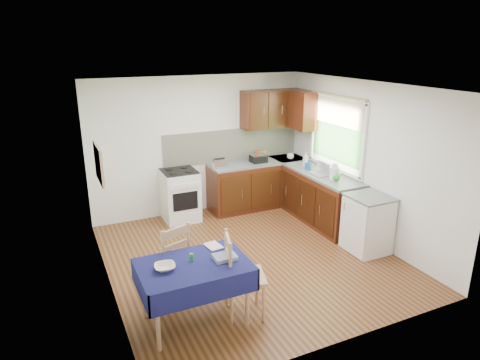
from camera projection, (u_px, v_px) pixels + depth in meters
name	position (u px, v px, depth m)	size (l,w,h in m)	color
floor	(250.00, 257.00, 6.36)	(4.20, 4.20, 0.00)	#4A2813
ceiling	(251.00, 86.00, 5.59)	(4.00, 4.20, 0.02)	silver
wall_back	(200.00, 145.00, 7.78)	(4.00, 0.02, 2.50)	white
wall_front	(346.00, 236.00, 4.16)	(4.00, 0.02, 2.50)	white
wall_left	(103.00, 198.00, 5.17)	(0.02, 4.20, 2.50)	white
wall_right	(364.00, 161.00, 6.77)	(0.02, 4.20, 2.50)	white
base_cabinets	(286.00, 191.00, 7.85)	(1.90, 2.30, 0.86)	black
worktop_back	(258.00, 162.00, 8.06)	(1.90, 0.60, 0.04)	slate
worktop_right	(323.00, 175.00, 7.33)	(0.60, 1.70, 0.04)	slate
worktop_corner	(288.00, 159.00, 8.32)	(0.60, 0.60, 0.04)	slate
splashback	(233.00, 145.00, 8.05)	(2.70, 0.02, 0.60)	beige
upper_cabinets	(282.00, 109.00, 7.95)	(1.20, 0.85, 0.70)	black
stove	(180.00, 195.00, 7.57)	(0.60, 0.61, 0.92)	white
window	(337.00, 128.00, 7.24)	(0.04, 1.48, 1.26)	#295422
fridge	(368.00, 224.00, 6.43)	(0.58, 0.60, 0.89)	white
corkboard	(99.00, 164.00, 5.34)	(0.04, 0.62, 0.47)	#A77B53
dining_table	(194.00, 272.00, 4.72)	(1.21, 0.82, 0.73)	#101242
chair_far	(170.00, 258.00, 5.23)	(0.56, 0.56, 1.00)	#A77B53
chair_near	(241.00, 273.00, 4.89)	(0.55, 0.55, 1.02)	#A77B53
toaster	(219.00, 163.00, 7.61)	(0.24, 0.15, 0.18)	silver
sandwich_press	(258.00, 158.00, 7.98)	(0.28, 0.24, 0.16)	black
sauce_bottle	(256.00, 157.00, 7.86)	(0.05, 0.05, 0.24)	red
yellow_packet	(262.00, 155.00, 8.22)	(0.12, 0.08, 0.16)	gold
dish_rack	(325.00, 172.00, 7.30)	(0.44, 0.34, 0.21)	gray
kettle	(334.00, 172.00, 6.98)	(0.16, 0.16, 0.28)	white
cup	(290.00, 156.00, 8.20)	(0.13, 0.13, 0.10)	white
soap_bottle_a	(305.00, 159.00, 7.67)	(0.11, 0.11, 0.27)	white
soap_bottle_b	(308.00, 165.00, 7.51)	(0.08, 0.09, 0.19)	#1E5EAF
soap_bottle_c	(336.00, 176.00, 6.93)	(0.12, 0.12, 0.15)	green
plate_bowl	(165.00, 267.00, 4.57)	(0.22, 0.22, 0.06)	#EEE5C3
book	(207.00, 248.00, 5.03)	(0.16, 0.22, 0.02)	white
spice_jar	(192.00, 257.00, 4.74)	(0.04, 0.04, 0.09)	#24843A
tea_towel	(225.00, 257.00, 4.79)	(0.25, 0.20, 0.05)	#283993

